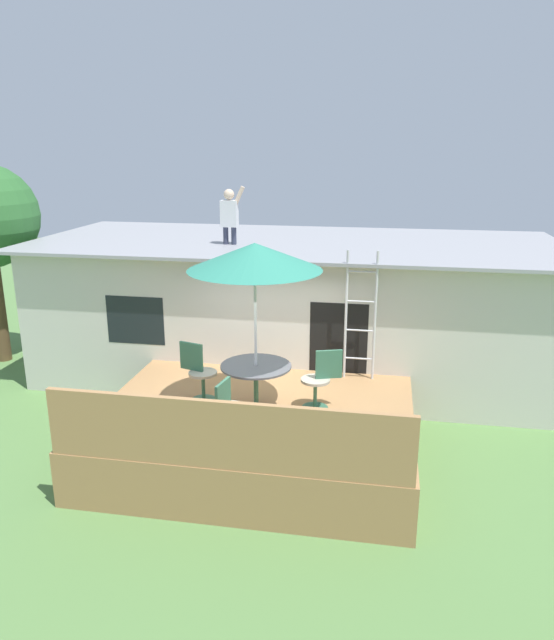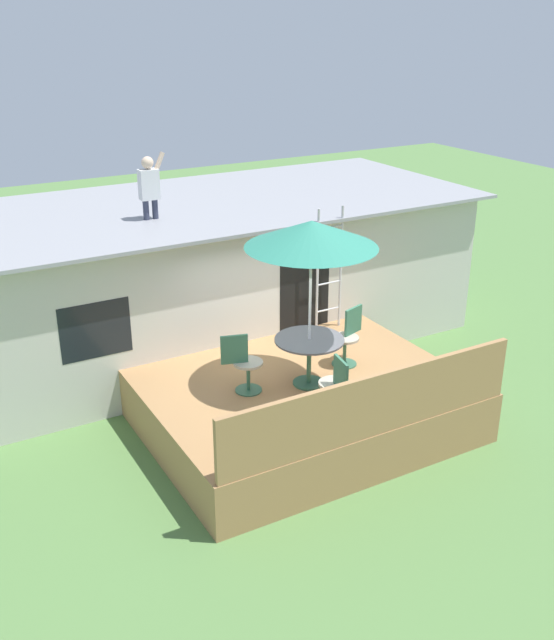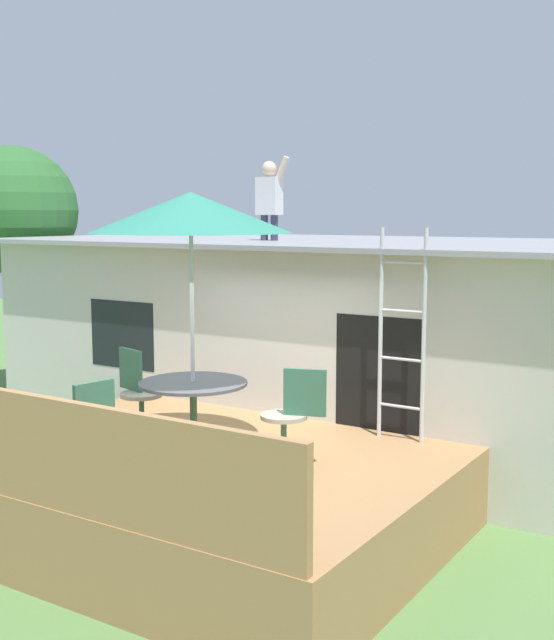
{
  "view_description": "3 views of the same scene",
  "coord_description": "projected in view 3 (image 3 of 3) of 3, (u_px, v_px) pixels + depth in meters",
  "views": [
    {
      "loc": [
        1.8,
        -8.24,
        4.63
      ],
      "look_at": [
        0.15,
        0.82,
        1.93
      ],
      "focal_mm": 33.55,
      "sensor_mm": 36.0,
      "label": 1
    },
    {
      "loc": [
        -5.21,
        -8.53,
        5.97
      ],
      "look_at": [
        -0.09,
        0.51,
        1.59
      ],
      "focal_mm": 40.84,
      "sensor_mm": 36.0,
      "label": 2
    },
    {
      "loc": [
        4.76,
        -6.2,
        3.14
      ],
      "look_at": [
        0.13,
        1.08,
        2.0
      ],
      "focal_mm": 45.26,
      "sensor_mm": 36.0,
      "label": 3
    }
  ],
  "objects": [
    {
      "name": "patio_chair_left",
      "position": [
        138.0,
        394.0,
        8.48
      ],
      "size": [
        0.61,
        0.44,
        0.92
      ],
      "rotation": [
        0.0,
        0.0,
        -0.28
      ],
      "color": "#33664C",
      "rests_on": "deck"
    },
    {
      "name": "deck_railing",
      "position": [
        59.0,
        455.0,
        6.36
      ],
      "size": [
        4.58,
        0.08,
        0.9
      ],
      "primitive_type": "cube",
      "color": "#A87A4C",
      "rests_on": "deck"
    },
    {
      "name": "ground_plane",
      "position": [
        208.0,
        527.0,
        8.13
      ],
      "size": [
        40.0,
        40.0,
        0.0
      ],
      "primitive_type": "plane",
      "color": "#567F42"
    },
    {
      "name": "patio_umbrella",
      "position": [
        191.0,
        213.0,
        7.49
      ],
      "size": [
        1.9,
        1.9,
        2.54
      ],
      "color": "silver",
      "rests_on": "deck"
    },
    {
      "name": "patio_chair_near",
      "position": [
        108.0,
        432.0,
        7.0
      ],
      "size": [
        0.44,
        0.62,
        0.92
      ],
      "rotation": [
        0.0,
        0.0,
        1.4
      ],
      "color": "#33664C",
      "rests_on": "deck"
    },
    {
      "name": "patio_table",
      "position": [
        193.0,
        398.0,
        7.72
      ],
      "size": [
        1.04,
        1.04,
        0.74
      ],
      "color": "#33664C",
      "rests_on": "deck"
    },
    {
      "name": "deck",
      "position": [
        208.0,
        489.0,
        8.08
      ],
      "size": [
        4.68,
        3.93,
        0.8
      ],
      "primitive_type": "cube",
      "color": "#A87A4C",
      "rests_on": "ground"
    },
    {
      "name": "house",
      "position": [
        368.0,
        343.0,
        10.96
      ],
      "size": [
        10.5,
        4.5,
        2.78
      ],
      "color": "beige",
      "rests_on": "ground"
    },
    {
      "name": "patio_chair_right",
      "position": [
        291.0,
        417.0,
        7.5
      ],
      "size": [
        0.61,
        0.44,
        0.92
      ],
      "rotation": [
        0.0,
        0.0,
        -2.82
      ],
      "color": "#33664C",
      "rests_on": "deck"
    },
    {
      "name": "backyard_tree",
      "position": [
        13.0,
        213.0,
        13.75
      ],
      "size": [
        2.19,
        2.19,
        4.3
      ],
      "color": "brown",
      "rests_on": "ground"
    },
    {
      "name": "step_ladder",
      "position": [
        402.0,
        335.0,
        8.27
      ],
      "size": [
        0.52,
        0.04,
        2.2
      ],
      "color": "silver",
      "rests_on": "deck"
    },
    {
      "name": "person_figure",
      "position": [
        270.0,
        195.0,
        10.74
      ],
      "size": [
        0.47,
        0.2,
        1.11
      ],
      "color": "#33384C",
      "rests_on": "house"
    }
  ]
}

